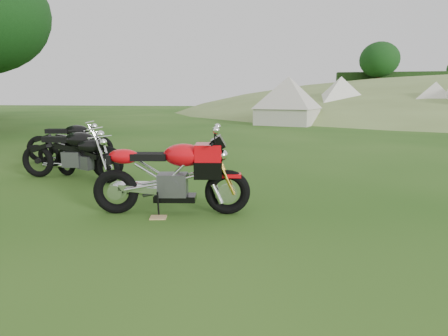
% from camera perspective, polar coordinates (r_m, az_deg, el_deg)
% --- Properties ---
extents(ground, '(120.00, 120.00, 0.00)m').
position_cam_1_polar(ground, '(5.19, -3.46, -8.09)').
color(ground, '#1A450E').
rests_on(ground, ground).
extents(sport_motorcycle, '(2.22, 0.88, 1.30)m').
position_cam_1_polar(sport_motorcycle, '(5.40, -8.09, -0.29)').
color(sport_motorcycle, red).
rests_on(sport_motorcycle, ground).
extents(plywood_board, '(0.26, 0.23, 0.02)m').
position_cam_1_polar(plywood_board, '(5.38, -9.98, -7.42)').
color(plywood_board, tan).
rests_on(plywood_board, ground).
extents(vintage_moto_a, '(2.17, 0.58, 1.13)m').
position_cam_1_polar(vintage_moto_a, '(8.31, -22.23, 2.34)').
color(vintage_moto_a, black).
rests_on(vintage_moto_a, ground).
extents(vintage_moto_b, '(1.89, 1.10, 0.98)m').
position_cam_1_polar(vintage_moto_b, '(8.13, -20.36, 1.76)').
color(vintage_moto_b, black).
rests_on(vintage_moto_b, ground).
extents(vintage_moto_c, '(2.20, 0.91, 1.13)m').
position_cam_1_polar(vintage_moto_c, '(10.41, -22.46, 3.87)').
color(vintage_moto_c, black).
rests_on(vintage_moto_c, ground).
extents(vintage_moto_d, '(1.76, 0.49, 0.92)m').
position_cam_1_polar(vintage_moto_d, '(9.65, -22.05, 2.79)').
color(vintage_moto_d, black).
rests_on(vintage_moto_d, ground).
extents(tent_left, '(3.97, 3.97, 2.76)m').
position_cam_1_polar(tent_left, '(23.06, 9.73, 9.98)').
color(tent_left, beige).
rests_on(tent_left, ground).
extents(tent_mid, '(3.83, 3.83, 2.87)m').
position_cam_1_polar(tent_mid, '(27.92, 17.27, 9.89)').
color(tent_mid, white).
rests_on(tent_mid, ground).
extents(tent_right, '(3.78, 3.78, 2.58)m').
position_cam_1_polar(tent_right, '(26.05, 29.35, 8.64)').
color(tent_right, silver).
rests_on(tent_right, ground).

